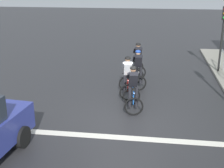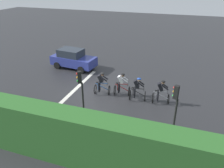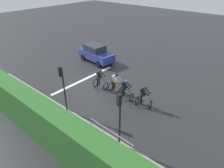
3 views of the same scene
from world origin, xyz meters
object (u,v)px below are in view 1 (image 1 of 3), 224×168
(cyclist_lead, at_px, (138,61))
(cyclist_second, at_px, (138,70))
(cyclist_mid, at_px, (128,78))
(cyclist_fourth, at_px, (133,90))
(traffic_light_far_junction, at_px, (223,30))

(cyclist_lead, bearing_deg, cyclist_second, -86.84)
(cyclist_mid, height_order, cyclist_fourth, same)
(cyclist_mid, relative_size, traffic_light_far_junction, 0.50)
(cyclist_second, xyz_separation_m, cyclist_mid, (-0.34, -1.21, 0.00))
(cyclist_mid, bearing_deg, cyclist_fourth, -76.81)
(traffic_light_far_junction, bearing_deg, cyclist_second, -146.69)
(cyclist_mid, bearing_deg, cyclist_second, 74.14)
(cyclist_fourth, height_order, traffic_light_far_junction, traffic_light_far_junction)
(cyclist_second, xyz_separation_m, cyclist_fourth, (-0.02, -2.59, 0.00))
(cyclist_lead, relative_size, traffic_light_far_junction, 0.50)
(cyclist_lead, xyz_separation_m, traffic_light_far_junction, (4.02, 1.03, 1.43))
(cyclist_lead, xyz_separation_m, cyclist_fourth, (0.07, -4.14, 0.00))
(cyclist_second, relative_size, cyclist_mid, 1.00)
(cyclist_mid, relative_size, cyclist_fourth, 1.00)
(cyclist_mid, distance_m, cyclist_fourth, 1.42)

